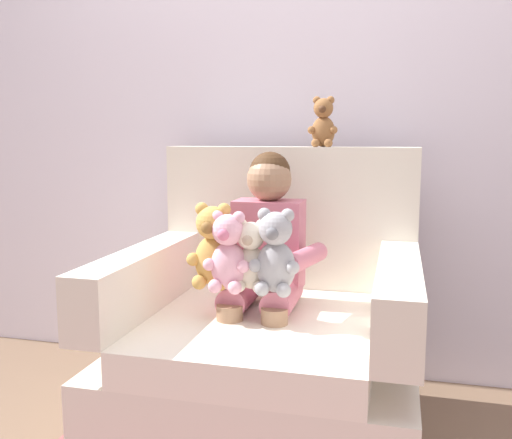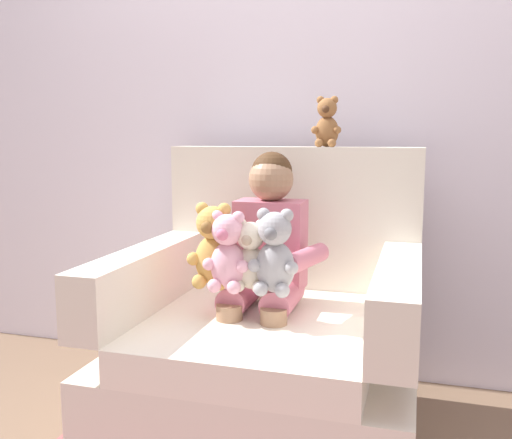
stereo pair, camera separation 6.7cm
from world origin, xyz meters
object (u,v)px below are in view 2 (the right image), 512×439
seated_child (266,251)px  plush_grey (275,254)px  armchair (270,346)px  plush_honey (213,248)px  plush_pink (228,254)px  plush_cream (251,257)px  plush_brown_on_backrest (327,123)px

seated_child → plush_grey: bearing=-64.3°
armchair → plush_honey: 0.45m
seated_child → plush_pink: seated_child is taller
armchair → seated_child: size_ratio=1.30×
plush_grey → seated_child: bearing=94.6°
plush_honey → plush_pink: plush_honey is taller
armchair → plush_grey: (0.06, -0.16, 0.39)m
plush_honey → plush_cream: 0.14m
seated_child → plush_pink: bearing=-109.4°
plush_pink → plush_honey: bearing=130.2°
plush_honey → plush_brown_on_backrest: size_ratio=1.45×
plush_honey → plush_cream: (0.14, -0.01, -0.02)m
seated_child → plush_brown_on_backrest: size_ratio=3.97×
seated_child → plush_brown_on_backrest: bearing=66.1°
armchair → plush_brown_on_backrest: bearing=69.5°
seated_child → plush_cream: bearing=-90.0°
armchair → seated_child: bearing=125.5°
plush_brown_on_backrest → plush_cream: bearing=-108.6°
plush_brown_on_backrest → plush_pink: bearing=-114.5°
plush_honey → plush_pink: 0.07m
plush_cream → plush_brown_on_backrest: 0.71m
plush_grey → plush_cream: 0.10m
plush_honey → plush_pink: bearing=-35.9°
plush_cream → plush_honey: bearing=173.2°
armchair → plush_honey: bearing=-143.7°
armchair → seated_child: armchair is taller
seated_child → plush_honey: bearing=-128.6°
plush_honey → plush_brown_on_backrest: 0.73m
plush_cream → plush_grey: bearing=-18.3°
seated_child → armchair: bearing=-51.8°
plush_honey → plush_grey: size_ratio=1.03×
plush_cream → plush_pink: plush_pink is taller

